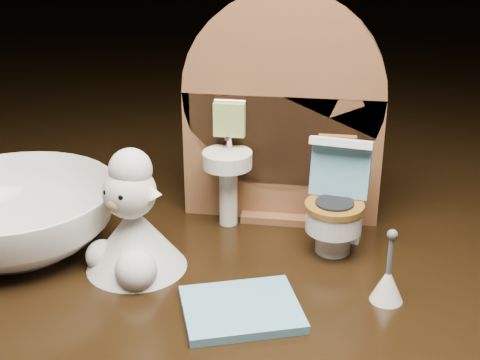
# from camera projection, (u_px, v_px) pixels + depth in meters

# --- Properties ---
(backdrop_panel) EXTENTS (0.13, 0.05, 0.15)m
(backdrop_panel) POSITION_uv_depth(u_px,v_px,m) (281.00, 124.00, 0.43)
(backdrop_panel) COLOR brown
(backdrop_panel) RESTS_ON ground
(toy_toilet) EXTENTS (0.04, 0.05, 0.07)m
(toy_toilet) POSITION_uv_depth(u_px,v_px,m) (337.00, 209.00, 0.41)
(toy_toilet) COLOR white
(toy_toilet) RESTS_ON ground
(bath_mat) EXTENTS (0.07, 0.07, 0.00)m
(bath_mat) POSITION_uv_depth(u_px,v_px,m) (241.00, 309.00, 0.35)
(bath_mat) COLOR #5E9EBD
(bath_mat) RESTS_ON ground
(toilet_brush) EXTENTS (0.02, 0.02, 0.04)m
(toilet_brush) POSITION_uv_depth(u_px,v_px,m) (388.00, 282.00, 0.36)
(toilet_brush) COLOR white
(toilet_brush) RESTS_ON ground
(plush_lamb) EXTENTS (0.06, 0.06, 0.08)m
(plush_lamb) POSITION_uv_depth(u_px,v_px,m) (133.00, 228.00, 0.38)
(plush_lamb) COLOR silver
(plush_lamb) RESTS_ON ground
(ceramic_bowl) EXTENTS (0.15, 0.15, 0.04)m
(ceramic_bowl) POSITION_uv_depth(u_px,v_px,m) (15.00, 217.00, 0.41)
(ceramic_bowl) COLOR white
(ceramic_bowl) RESTS_ON ground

